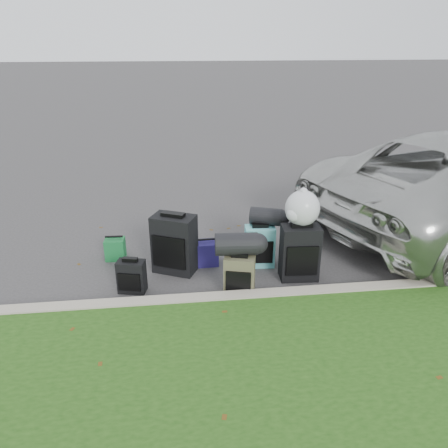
{
  "coord_description": "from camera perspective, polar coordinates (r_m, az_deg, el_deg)",
  "views": [
    {
      "loc": [
        -0.77,
        -5.4,
        2.96
      ],
      "look_at": [
        -0.1,
        0.2,
        0.55
      ],
      "focal_mm": 35.0,
      "sensor_mm": 36.0,
      "label": 1
    }
  ],
  "objects": [
    {
      "name": "trash_bag",
      "position": [
        5.64,
        10.2,
        2.04
      ],
      "size": [
        0.45,
        0.45,
        0.45
      ],
      "primitive_type": "sphere",
      "color": "silver",
      "rests_on": "suitcase_large_black_right"
    },
    {
      "name": "suitcase_small_black",
      "position": [
        5.62,
        -11.97,
        -6.72
      ],
      "size": [
        0.37,
        0.26,
        0.43
      ],
      "primitive_type": "cube",
      "rotation": [
        0.0,
        0.0,
        -0.23
      ],
      "color": "black",
      "rests_on": "ground"
    },
    {
      "name": "ground",
      "position": [
        6.21,
        1.14,
        -5.35
      ],
      "size": [
        120.0,
        120.0,
        0.0
      ],
      "primitive_type": "plane",
      "color": "#383535",
      "rests_on": "ground"
    },
    {
      "name": "suitcase_olive",
      "position": [
        5.44,
        2.04,
        -6.7
      ],
      "size": [
        0.42,
        0.32,
        0.51
      ],
      "primitive_type": "cube",
      "rotation": [
        0.0,
        0.0,
        -0.26
      ],
      "color": "#42402B",
      "rests_on": "ground"
    },
    {
      "name": "suitcase_large_black_left",
      "position": [
        5.92,
        -6.48,
        -2.6
      ],
      "size": [
        0.65,
        0.54,
        0.8
      ],
      "primitive_type": "cube",
      "rotation": [
        0.0,
        0.0,
        -0.44
      ],
      "color": "black",
      "rests_on": "ground"
    },
    {
      "name": "duffel_left",
      "position": [
        5.31,
        1.63,
        -2.63
      ],
      "size": [
        0.53,
        0.31,
        0.28
      ],
      "primitive_type": "cylinder",
      "rotation": [
        0.0,
        1.57,
        -0.06
      ],
      "color": "black",
      "rests_on": "suitcase_olive"
    },
    {
      "name": "suitcase_teal",
      "position": [
        6.1,
        4.67,
        -2.91
      ],
      "size": [
        0.42,
        0.27,
        0.58
      ],
      "primitive_type": "cube",
      "rotation": [
        0.0,
        0.0,
        -0.07
      ],
      "color": "teal",
      "rests_on": "ground"
    },
    {
      "name": "curb",
      "position": [
        5.32,
        2.63,
        -9.75
      ],
      "size": [
        120.0,
        0.18,
        0.15
      ],
      "primitive_type": "cube",
      "color": "#9E937F",
      "rests_on": "ground"
    },
    {
      "name": "tote_navy",
      "position": [
        6.16,
        -2.32,
        -3.8
      ],
      "size": [
        0.33,
        0.26,
        0.34
      ],
      "primitive_type": "cube",
      "rotation": [
        0.0,
        0.0,
        0.04
      ],
      "color": "navy",
      "rests_on": "ground"
    },
    {
      "name": "duffel_right",
      "position": [
        6.02,
        5.5,
        1.0
      ],
      "size": [
        0.49,
        0.38,
        0.24
      ],
      "primitive_type": "cylinder",
      "rotation": [
        0.0,
        1.57,
        -0.36
      ],
      "color": "black",
      "rests_on": "suitcase_teal"
    },
    {
      "name": "suitcase_large_black_right",
      "position": [
        5.81,
        9.85,
        -3.71
      ],
      "size": [
        0.51,
        0.32,
        0.74
      ],
      "primitive_type": "cube",
      "rotation": [
        0.0,
        0.0,
        -0.06
      ],
      "color": "black",
      "rests_on": "ground"
    },
    {
      "name": "tote_green",
      "position": [
        6.5,
        -14.02,
        -3.18
      ],
      "size": [
        0.29,
        0.24,
        0.31
      ],
      "primitive_type": "cube",
      "rotation": [
        0.0,
        0.0,
        -0.06
      ],
      "color": "#176930",
      "rests_on": "ground"
    }
  ]
}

